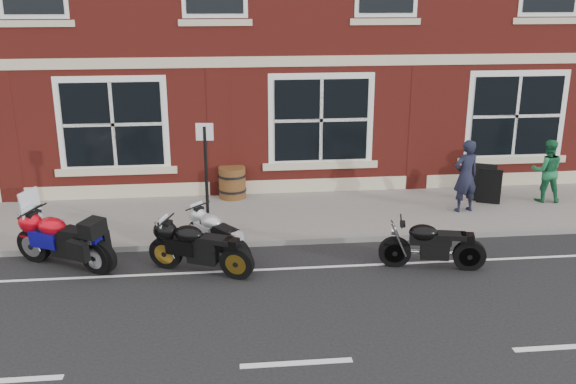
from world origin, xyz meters
name	(u,v)px	position (x,y,z in m)	size (l,w,h in m)	color
ground	(277,274)	(0.00, 0.00, 0.00)	(80.00, 80.00, 0.00)	black
sidewalk	(265,216)	(0.00, 3.00, 0.06)	(30.00, 3.00, 0.12)	slate
kerb	(271,242)	(0.00, 1.42, 0.06)	(30.00, 0.16, 0.12)	slate
moto_touring_silver	(63,236)	(-3.99, 0.86, 0.58)	(1.88, 1.34, 1.43)	black
moto_sport_red	(64,238)	(-3.96, 0.74, 0.57)	(2.03, 1.16, 1.00)	black
moto_sport_black	(199,246)	(-1.43, 0.21, 0.54)	(1.95, 1.00, 0.94)	black
moto_sport_silver	(219,233)	(-1.06, 0.87, 0.51)	(1.22, 1.69, 0.89)	black
moto_naked_black	(430,243)	(2.87, -0.04, 0.51)	(1.96, 0.57, 0.89)	black
pedestrian_left	(466,176)	(4.58, 2.72, 0.96)	(0.61, 0.40, 1.69)	black
pedestrian_right	(547,171)	(6.79, 3.22, 0.88)	(0.74, 0.58, 1.52)	#1C643B
a_board_sign	(487,184)	(5.33, 3.24, 0.58)	(0.55, 0.36, 0.91)	black
barrel_planter	(232,182)	(-0.72, 4.30, 0.50)	(0.69, 0.69, 0.77)	#4A3113
parking_sign	(206,174)	(-1.27, 1.55, 1.52)	(0.34, 0.06, 2.43)	black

